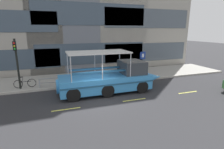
% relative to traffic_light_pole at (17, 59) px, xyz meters
% --- Properties ---
extents(ground_plane, '(120.00, 120.00, 0.00)m').
position_rel_traffic_light_pole_xyz_m(ground_plane, '(5.63, -3.69, -2.65)').
color(ground_plane, '#2B2B2D').
extents(sidewalk, '(32.00, 4.80, 0.18)m').
position_rel_traffic_light_pole_xyz_m(sidewalk, '(5.63, 1.91, -2.56)').
color(sidewalk, '#99968E').
rests_on(sidewalk, ground_plane).
extents(curb_edge, '(32.00, 0.18, 0.18)m').
position_rel_traffic_light_pole_xyz_m(curb_edge, '(5.63, -0.58, -2.56)').
color(curb_edge, '#B2ADA3').
rests_on(curb_edge, ground_plane).
extents(lane_centreline, '(25.80, 0.12, 0.01)m').
position_rel_traffic_light_pole_xyz_m(lane_centreline, '(5.63, -4.89, -2.65)').
color(lane_centreline, '#DBD64C').
rests_on(lane_centreline, ground_plane).
extents(curb_guardrail, '(10.24, 0.09, 0.78)m').
position_rel_traffic_light_pole_xyz_m(curb_guardrail, '(6.58, -0.24, -1.94)').
color(curb_guardrail, gray).
rests_on(curb_guardrail, sidewalk).
extents(traffic_light_pole, '(0.24, 0.46, 4.07)m').
position_rel_traffic_light_pole_xyz_m(traffic_light_pole, '(0.00, 0.00, 0.00)').
color(traffic_light_pole, black).
rests_on(traffic_light_pole, sidewalk).
extents(parking_sign, '(0.60, 0.12, 2.59)m').
position_rel_traffic_light_pole_xyz_m(parking_sign, '(11.42, 0.23, -0.71)').
color(parking_sign, '#4C4F54').
rests_on(parking_sign, sidewalk).
extents(leaned_bicycle, '(1.74, 0.46, 0.96)m').
position_rel_traffic_light_pole_xyz_m(leaned_bicycle, '(0.35, 0.23, -2.09)').
color(leaned_bicycle, black).
rests_on(leaned_bicycle, sidewalk).
extents(duck_tour_boat, '(8.98, 2.67, 3.31)m').
position_rel_traffic_light_pole_xyz_m(duck_tour_boat, '(7.05, -2.57, -1.58)').
color(duck_tour_boat, '#388CD1').
rests_on(duck_tour_boat, ground_plane).
extents(pedestrian_near_bow, '(0.37, 0.32, 1.58)m').
position_rel_traffic_light_pole_xyz_m(pedestrian_near_bow, '(10.20, 0.46, -1.51)').
color(pedestrian_near_bow, '#47423D').
rests_on(pedestrian_near_bow, sidewalk).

